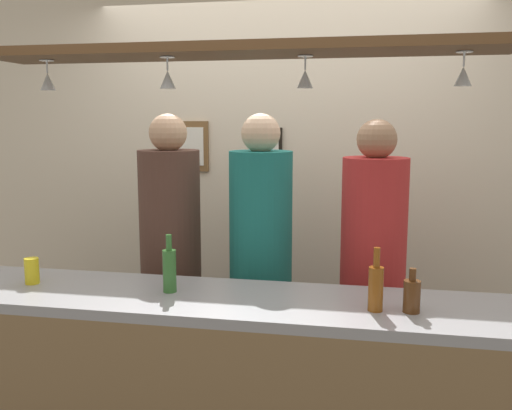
{
  "coord_description": "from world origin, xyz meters",
  "views": [
    {
      "loc": [
        0.53,
        -2.63,
        1.74
      ],
      "look_at": [
        0.0,
        0.1,
        1.31
      ],
      "focal_mm": 39.34,
      "sensor_mm": 36.0,
      "label": 1
    }
  ],
  "objects_px": {
    "person_right_red_shirt": "(373,252)",
    "bottle_beer_amber_tall": "(376,287)",
    "person_middle_teal_shirt": "(261,243)",
    "picture_frame_crest": "(269,147)",
    "person_left_brown_shirt": "(170,240)",
    "drink_can": "(32,271)",
    "bottle_beer_brown_stubby": "(412,295)",
    "bottle_beer_green_import": "(169,269)",
    "picture_frame_caricature": "(190,146)"
  },
  "relations": [
    {
      "from": "picture_frame_crest",
      "to": "bottle_beer_brown_stubby",
      "type": "bearing_deg",
      "value": -60.42
    },
    {
      "from": "bottle_beer_brown_stubby",
      "to": "picture_frame_crest",
      "type": "height_order",
      "value": "picture_frame_crest"
    },
    {
      "from": "bottle_beer_green_import",
      "to": "picture_frame_caricature",
      "type": "height_order",
      "value": "picture_frame_caricature"
    },
    {
      "from": "person_right_red_shirt",
      "to": "bottle_beer_brown_stubby",
      "type": "height_order",
      "value": "person_right_red_shirt"
    },
    {
      "from": "person_left_brown_shirt",
      "to": "drink_can",
      "type": "height_order",
      "value": "person_left_brown_shirt"
    },
    {
      "from": "person_left_brown_shirt",
      "to": "bottle_beer_amber_tall",
      "type": "height_order",
      "value": "person_left_brown_shirt"
    },
    {
      "from": "bottle_beer_amber_tall",
      "to": "drink_can",
      "type": "bearing_deg",
      "value": 177.1
    },
    {
      "from": "bottle_beer_brown_stubby",
      "to": "picture_frame_crest",
      "type": "relative_size",
      "value": 0.69
    },
    {
      "from": "person_left_brown_shirt",
      "to": "picture_frame_crest",
      "type": "height_order",
      "value": "person_left_brown_shirt"
    },
    {
      "from": "person_right_red_shirt",
      "to": "bottle_beer_green_import",
      "type": "xyz_separation_m",
      "value": [
        -0.89,
        -0.63,
        0.03
      ]
    },
    {
      "from": "person_middle_teal_shirt",
      "to": "bottle_beer_amber_tall",
      "type": "distance_m",
      "value": 0.93
    },
    {
      "from": "person_right_red_shirt",
      "to": "person_middle_teal_shirt",
      "type": "bearing_deg",
      "value": 180.0
    },
    {
      "from": "bottle_beer_green_import",
      "to": "picture_frame_crest",
      "type": "bearing_deg",
      "value": 81.5
    },
    {
      "from": "picture_frame_caricature",
      "to": "picture_frame_crest",
      "type": "xyz_separation_m",
      "value": [
        0.55,
        0.0,
        -0.0
      ]
    },
    {
      "from": "bottle_beer_brown_stubby",
      "to": "person_middle_teal_shirt",
      "type": "bearing_deg",
      "value": 136.61
    },
    {
      "from": "bottle_beer_amber_tall",
      "to": "picture_frame_crest",
      "type": "bearing_deg",
      "value": 115.08
    },
    {
      "from": "drink_can",
      "to": "picture_frame_caricature",
      "type": "xyz_separation_m",
      "value": [
        0.34,
        1.39,
        0.52
      ]
    },
    {
      "from": "person_right_red_shirt",
      "to": "drink_can",
      "type": "xyz_separation_m",
      "value": [
        -1.57,
        -0.63,
        -0.01
      ]
    },
    {
      "from": "person_left_brown_shirt",
      "to": "picture_frame_caricature",
      "type": "distance_m",
      "value": 0.91
    },
    {
      "from": "person_right_red_shirt",
      "to": "person_left_brown_shirt",
      "type": "bearing_deg",
      "value": -180.0
    },
    {
      "from": "person_left_brown_shirt",
      "to": "person_middle_teal_shirt",
      "type": "relative_size",
      "value": 1.0
    },
    {
      "from": "person_middle_teal_shirt",
      "to": "drink_can",
      "type": "bearing_deg",
      "value": -147.07
    },
    {
      "from": "bottle_beer_amber_tall",
      "to": "drink_can",
      "type": "relative_size",
      "value": 2.13
    },
    {
      "from": "person_left_brown_shirt",
      "to": "person_middle_teal_shirt",
      "type": "distance_m",
      "value": 0.51
    },
    {
      "from": "person_right_red_shirt",
      "to": "drink_can",
      "type": "height_order",
      "value": "person_right_red_shirt"
    },
    {
      "from": "bottle_beer_green_import",
      "to": "drink_can",
      "type": "distance_m",
      "value": 0.68
    },
    {
      "from": "bottle_beer_brown_stubby",
      "to": "picture_frame_crest",
      "type": "bearing_deg",
      "value": 119.58
    },
    {
      "from": "person_middle_teal_shirt",
      "to": "picture_frame_crest",
      "type": "xyz_separation_m",
      "value": [
        -0.09,
        0.76,
        0.48
      ]
    },
    {
      "from": "person_left_brown_shirt",
      "to": "picture_frame_crest",
      "type": "xyz_separation_m",
      "value": [
        0.43,
        0.76,
        0.48
      ]
    },
    {
      "from": "person_right_red_shirt",
      "to": "bottle_beer_brown_stubby",
      "type": "relative_size",
      "value": 9.67
    },
    {
      "from": "person_left_brown_shirt",
      "to": "bottle_beer_amber_tall",
      "type": "relative_size",
      "value": 6.81
    },
    {
      "from": "person_middle_teal_shirt",
      "to": "bottle_beer_brown_stubby",
      "type": "distance_m",
      "value": 1.02
    },
    {
      "from": "person_left_brown_shirt",
      "to": "bottle_beer_brown_stubby",
      "type": "bearing_deg",
      "value": -29.15
    },
    {
      "from": "bottle_beer_green_import",
      "to": "drink_can",
      "type": "xyz_separation_m",
      "value": [
        -0.68,
        -0.0,
        -0.04
      ]
    },
    {
      "from": "person_left_brown_shirt",
      "to": "picture_frame_crest",
      "type": "relative_size",
      "value": 6.81
    },
    {
      "from": "bottle_beer_green_import",
      "to": "picture_frame_crest",
      "type": "height_order",
      "value": "picture_frame_crest"
    },
    {
      "from": "person_right_red_shirt",
      "to": "bottle_beer_amber_tall",
      "type": "height_order",
      "value": "person_right_red_shirt"
    },
    {
      "from": "bottle_beer_brown_stubby",
      "to": "picture_frame_crest",
      "type": "distance_m",
      "value": 1.75
    },
    {
      "from": "bottle_beer_amber_tall",
      "to": "picture_frame_caricature",
      "type": "distance_m",
      "value": 1.98
    },
    {
      "from": "bottle_beer_amber_tall",
      "to": "picture_frame_caricature",
      "type": "height_order",
      "value": "picture_frame_caricature"
    },
    {
      "from": "bottle_beer_brown_stubby",
      "to": "picture_frame_caricature",
      "type": "bearing_deg",
      "value": 133.27
    },
    {
      "from": "bottle_beer_brown_stubby",
      "to": "drink_can",
      "type": "xyz_separation_m",
      "value": [
        -1.71,
        0.07,
        -0.01
      ]
    },
    {
      "from": "person_right_red_shirt",
      "to": "picture_frame_crest",
      "type": "height_order",
      "value": "person_right_red_shirt"
    },
    {
      "from": "person_middle_teal_shirt",
      "to": "bottle_beer_amber_tall",
      "type": "relative_size",
      "value": 6.81
    },
    {
      "from": "drink_can",
      "to": "person_middle_teal_shirt",
      "type": "bearing_deg",
      "value": 32.93
    },
    {
      "from": "person_right_red_shirt",
      "to": "picture_frame_caricature",
      "type": "bearing_deg",
      "value": 148.34
    },
    {
      "from": "person_left_brown_shirt",
      "to": "person_right_red_shirt",
      "type": "relative_size",
      "value": 1.02
    },
    {
      "from": "person_left_brown_shirt",
      "to": "drink_can",
      "type": "distance_m",
      "value": 0.78
    },
    {
      "from": "bottle_beer_brown_stubby",
      "to": "person_left_brown_shirt",
      "type": "bearing_deg",
      "value": 150.85
    },
    {
      "from": "person_left_brown_shirt",
      "to": "bottle_beer_amber_tall",
      "type": "xyz_separation_m",
      "value": [
        1.11,
        -0.71,
        0.01
      ]
    }
  ]
}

